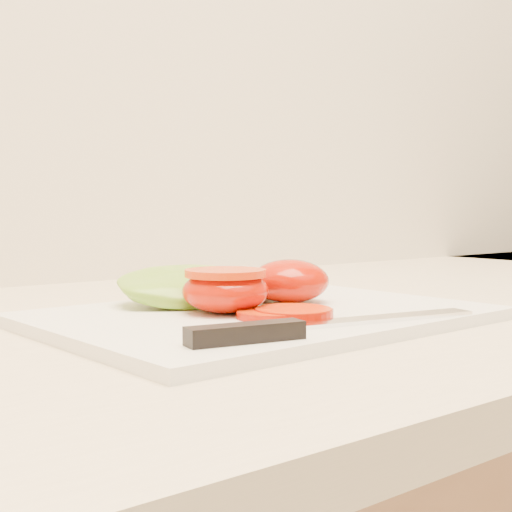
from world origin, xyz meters
TOP-DOWN VIEW (x-y plane):
  - cutting_board at (-0.60, 1.61)m, footprint 0.37×0.27m
  - tomato_half_dome at (-0.56, 1.63)m, footprint 0.07×0.07m
  - tomato_half_cut at (-0.64, 1.62)m, footprint 0.07×0.07m
  - tomato_slice_0 at (-0.61, 1.57)m, footprint 0.06×0.06m
  - tomato_slice_1 at (-0.63, 1.57)m, footprint 0.05×0.05m
  - lettuce_leaf_0 at (-0.62, 1.68)m, footprint 0.16×0.11m
  - lettuce_leaf_1 at (-0.58, 1.69)m, footprint 0.12×0.13m
  - knife at (-0.65, 1.51)m, footprint 0.26×0.05m

SIDE VIEW (x-z plane):
  - cutting_board at x=-0.60m, z-range 0.93..0.94m
  - tomato_slice_1 at x=-0.63m, z-range 0.94..0.95m
  - tomato_slice_0 at x=-0.61m, z-range 0.94..0.95m
  - knife at x=-0.65m, z-range 0.94..0.95m
  - lettuce_leaf_1 at x=-0.58m, z-range 0.94..0.96m
  - lettuce_leaf_0 at x=-0.62m, z-range 0.94..0.97m
  - tomato_half_dome at x=-0.56m, z-range 0.94..0.98m
  - tomato_half_cut at x=-0.64m, z-range 0.94..0.98m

